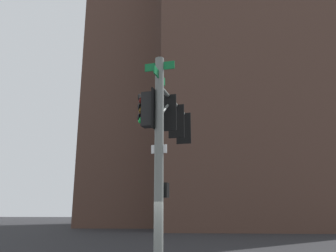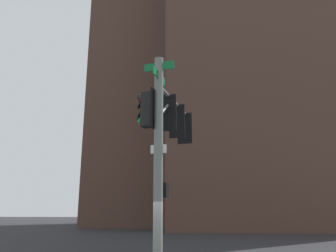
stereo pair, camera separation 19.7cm
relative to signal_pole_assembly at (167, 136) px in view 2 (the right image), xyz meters
name	(u,v)px [view 2 (the right image)]	position (x,y,z in m)	size (l,w,h in m)	color
signal_pole_assembly	(167,136)	(0.00, 0.00, 0.00)	(1.51, 4.27, 6.63)	slate
building_brick_nearside	(169,56)	(-3.67, 42.04, 23.37)	(21.87, 18.53, 55.72)	#4C3328
building_brick_midblock	(250,56)	(8.52, 33.84, 18.87)	(22.18, 17.72, 46.72)	#4C3328
building_brick_farside	(193,115)	(0.22, 47.56, 14.26)	(18.04, 19.36, 37.51)	brown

